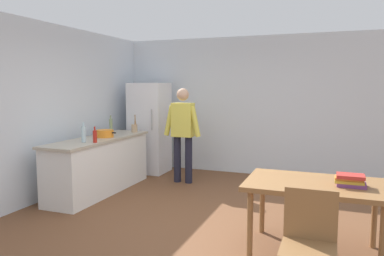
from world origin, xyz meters
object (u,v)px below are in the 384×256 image
at_px(utensil_jar, 134,128).
at_px(bottle_vinegar_tall, 111,126).
at_px(person, 183,129).
at_px(bottle_sauce_red, 95,136).
at_px(book_stack, 350,180).
at_px(bottle_water_clear, 84,134).
at_px(cooking_pot, 105,134).
at_px(refrigerator, 150,128).
at_px(dining_table, 315,190).
at_px(chair, 309,239).

xyz_separation_m(utensil_jar, bottle_vinegar_tall, (-0.32, -0.28, 0.06)).
bearing_deg(person, bottle_vinegar_tall, -159.23).
xyz_separation_m(person, bottle_sauce_red, (-0.80, -1.49, 0.02)).
xyz_separation_m(person, book_stack, (2.68, -2.19, -0.17)).
distance_m(bottle_vinegar_tall, bottle_water_clear, 1.09).
bearing_deg(cooking_pot, bottle_vinegar_tall, 112.45).
height_order(person, book_stack, person).
xyz_separation_m(refrigerator, bottle_sauce_red, (0.15, -2.05, 0.10)).
bearing_deg(bottle_water_clear, cooking_pot, 92.52).
height_order(refrigerator, utensil_jar, refrigerator).
distance_m(bottle_vinegar_tall, bottle_sauce_red, 1.11).
xyz_separation_m(refrigerator, bottle_vinegar_tall, (-0.25, -1.01, 0.14)).
bearing_deg(bottle_sauce_red, dining_table, -11.72).
bearing_deg(dining_table, utensil_jar, 148.64).
bearing_deg(person, bottle_sauce_red, -118.34).
relative_size(dining_table, book_stack, 4.81).
bearing_deg(refrigerator, bottle_sauce_red, -85.94).
relative_size(refrigerator, chair, 1.98).
bearing_deg(bottle_vinegar_tall, bottle_water_clear, -78.21).
bearing_deg(cooking_pot, bottle_sauce_red, -70.30).
relative_size(dining_table, bottle_sauce_red, 5.83).
bearing_deg(bottle_sauce_red, chair, -27.22).
relative_size(refrigerator, utensil_jar, 5.62).
relative_size(utensil_jar, bottle_vinegar_tall, 1.00).
relative_size(chair, utensil_jar, 2.84).
distance_m(chair, utensil_jar, 4.39).
distance_m(person, book_stack, 3.46).
relative_size(person, utensil_jar, 5.31).
height_order(person, dining_table, person).
bearing_deg(book_stack, cooking_pot, 161.19).
distance_m(person, dining_table, 3.20).
bearing_deg(cooking_pot, refrigerator, 87.89).
distance_m(person, bottle_water_clear, 1.81).
height_order(dining_table, book_stack, book_stack).
bearing_deg(utensil_jar, bottle_sauce_red, -86.57).
height_order(chair, utensil_jar, utensil_jar).
relative_size(dining_table, utensil_jar, 4.37).
height_order(person, bottle_water_clear, person).
relative_size(bottle_vinegar_tall, book_stack, 1.10).
height_order(chair, bottle_water_clear, bottle_water_clear).
distance_m(cooking_pot, book_stack, 3.89).
relative_size(refrigerator, bottle_vinegar_tall, 5.62).
xyz_separation_m(utensil_jar, bottle_water_clear, (-0.10, -1.35, 0.05)).
relative_size(dining_table, bottle_vinegar_tall, 4.37).
bearing_deg(book_stack, refrigerator, 142.91).
bearing_deg(chair, cooking_pot, 155.07).
relative_size(refrigerator, bottle_sauce_red, 7.50).
relative_size(cooking_pot, bottle_water_clear, 1.33).
distance_m(person, chair, 3.93).
relative_size(person, bottle_sauce_red, 7.08).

